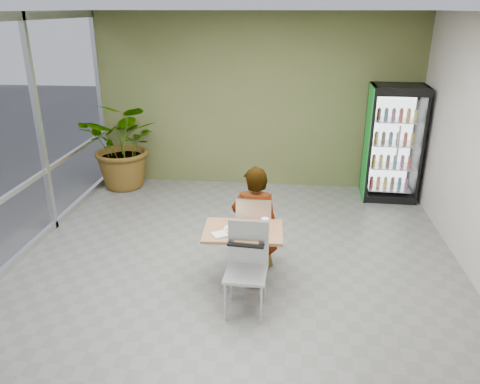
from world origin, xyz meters
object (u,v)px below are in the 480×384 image
seated_woman (255,228)px  beverage_fridge (393,143)px  dining_table (243,246)px  chair_near (247,260)px  soda_cup (265,225)px  chair_far (254,226)px  cafeteria_tray (247,241)px  potted_plant (125,144)px

seated_woman → beverage_fridge: 3.52m
dining_table → chair_near: 0.48m
chair_near → soda_cup: (0.17, 0.46, 0.22)m
chair_far → chair_near: size_ratio=0.97×
seated_woman → cafeteria_tray: (-0.03, -0.79, 0.22)m
chair_far → soda_cup: chair_far is taller
seated_woman → potted_plant: potted_plant is taller
chair_far → seated_woman: bearing=-91.5°
beverage_fridge → cafeteria_tray: bearing=-121.0°
dining_table → chair_near: size_ratio=0.93×
chair_far → potted_plant: 3.84m
chair_far → beverage_fridge: (2.24, 2.73, 0.42)m
chair_far → soda_cup: (0.16, -0.45, 0.24)m
soda_cup → cafeteria_tray: size_ratio=0.40×
chair_far → soda_cup: 0.53m
seated_woman → cafeteria_tray: seated_woman is taller
soda_cup → beverage_fridge: (2.08, 3.18, 0.18)m
chair_near → potted_plant: 4.52m
chair_far → seated_woman: size_ratio=0.60×
dining_table → seated_woman: 0.50m
seated_woman → beverage_fridge: size_ratio=0.84×
soda_cup → beverage_fridge: bearing=56.7°
beverage_fridge → potted_plant: (-4.89, 0.04, -0.17)m
chair_near → seated_woman: 0.96m
beverage_fridge → chair_far: bearing=-127.2°
seated_woman → soda_cup: (0.16, -0.50, 0.28)m
chair_near → beverage_fridge: (2.25, 3.63, 0.40)m
dining_table → chair_near: chair_near is taller
dining_table → potted_plant: bearing=128.5°
dining_table → potted_plant: 4.10m
chair_far → cafeteria_tray: bearing=89.9°
dining_table → cafeteria_tray: bearing=-75.1°
dining_table → beverage_fridge: (2.34, 3.16, 0.48)m
soda_cup → cafeteria_tray: (-0.18, -0.29, -0.07)m
potted_plant → cafeteria_tray: bearing=-53.1°
soda_cup → beverage_fridge: size_ratio=0.08×
cafeteria_tray → beverage_fridge: size_ratio=0.21×
dining_table → soda_cup: bearing=-2.6°
chair_near → cafeteria_tray: (-0.01, 0.17, 0.15)m
dining_table → beverage_fridge: beverage_fridge is taller
seated_woman → soda_cup: size_ratio=10.09×
chair_far → cafeteria_tray: size_ratio=2.42×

